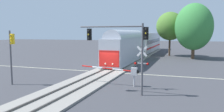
% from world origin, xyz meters
% --- Properties ---
extents(ground_plane, '(220.00, 220.00, 0.00)m').
position_xyz_m(ground_plane, '(0.00, 0.00, 0.00)').
color(ground_plane, '#3D3D42').
extents(road_centre_stripe, '(44.00, 0.20, 0.01)m').
position_xyz_m(road_centre_stripe, '(0.00, 0.00, 0.00)').
color(road_centre_stripe, beige).
rests_on(road_centre_stripe, ground).
extents(railway_track, '(4.40, 80.00, 0.32)m').
position_xyz_m(railway_track, '(0.00, 0.00, 0.10)').
color(railway_track, gray).
rests_on(railway_track, ground).
extents(commuter_train, '(3.04, 42.91, 5.16)m').
position_xyz_m(commuter_train, '(0.00, 20.43, 2.78)').
color(commuter_train, '#B2B7C1').
rests_on(commuter_train, railway_track).
extents(crossing_gate_near, '(5.94, 0.40, 1.80)m').
position_xyz_m(crossing_gate_near, '(4.29, -6.33, 1.42)').
color(crossing_gate_near, '#B7B7BC').
rests_on(crossing_gate_near, ground).
extents(crossing_signal_mast, '(1.36, 0.44, 4.01)m').
position_xyz_m(crossing_signal_mast, '(5.81, -7.02, 2.45)').
color(crossing_signal_mast, '#B2B2B7').
rests_on(crossing_signal_mast, ground).
extents(traffic_signal_near_left, '(0.53, 0.38, 5.28)m').
position_xyz_m(traffic_signal_near_left, '(-6.42, -9.44, 3.54)').
color(traffic_signal_near_left, '#4C4C51').
rests_on(traffic_signal_near_left, ground).
extents(traffic_signal_near_right, '(5.88, 0.38, 5.83)m').
position_xyz_m(traffic_signal_near_right, '(4.65, -9.04, 4.44)').
color(traffic_signal_near_right, '#4C4C51').
rests_on(traffic_signal_near_right, ground).
extents(elm_centre_background, '(5.82, 5.82, 9.46)m').
position_xyz_m(elm_centre_background, '(5.96, 22.82, 6.42)').
color(elm_centre_background, '#4C3828').
rests_on(elm_centre_background, ground).
extents(oak_far_right, '(7.07, 7.07, 10.62)m').
position_xyz_m(oak_far_right, '(10.66, 18.96, 6.15)').
color(oak_far_right, brown).
rests_on(oak_far_right, ground).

